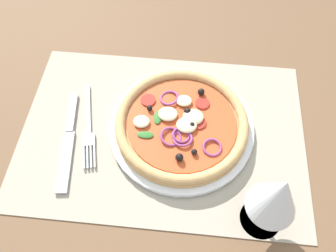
# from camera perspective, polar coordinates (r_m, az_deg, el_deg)

# --- Properties ---
(ground_plane) EXTENTS (1.90, 1.40, 0.02)m
(ground_plane) POSITION_cam_1_polar(r_m,az_deg,el_deg) (0.63, -0.90, -1.64)
(ground_plane) COLOR brown
(placemat) EXTENTS (0.51, 0.35, 0.00)m
(placemat) POSITION_cam_1_polar(r_m,az_deg,el_deg) (0.62, -0.92, -0.99)
(placemat) COLOR #A39984
(placemat) RESTS_ON ground_plane
(plate) EXTENTS (0.26, 0.26, 0.01)m
(plate) POSITION_cam_1_polar(r_m,az_deg,el_deg) (0.62, 2.22, -0.32)
(plate) COLOR white
(plate) RESTS_ON placemat
(pizza) EXTENTS (0.24, 0.24, 0.03)m
(pizza) POSITION_cam_1_polar(r_m,az_deg,el_deg) (0.61, 2.25, 0.47)
(pizza) COLOR tan
(pizza) RESTS_ON plate
(fork) EXTENTS (0.06, 0.18, 0.00)m
(fork) POSITION_cam_1_polar(r_m,az_deg,el_deg) (0.64, -13.02, -0.40)
(fork) COLOR #B2B5BA
(fork) RESTS_ON placemat
(knife) EXTENTS (0.04, 0.20, 0.01)m
(knife) POSITION_cam_1_polar(r_m,az_deg,el_deg) (0.63, -16.19, -2.35)
(knife) COLOR #B2B5BA
(knife) RESTS_ON placemat
(wine_glass) EXTENTS (0.07, 0.07, 0.15)m
(wine_glass) POSITION_cam_1_polar(r_m,az_deg,el_deg) (0.49, 17.64, -11.01)
(wine_glass) COLOR silver
(wine_glass) RESTS_ON ground_plane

